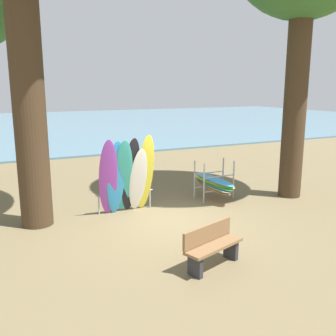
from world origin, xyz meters
name	(u,v)px	position (x,y,z in m)	size (l,w,h in m)	color
ground_plane	(171,222)	(0.00, 0.00, 0.00)	(80.00, 80.00, 0.00)	brown
lake_water	(37,125)	(0.00, 28.55, 0.05)	(80.00, 36.00, 0.10)	slate
leaning_board_pile	(127,177)	(-0.79, 1.23, 1.07)	(1.72, 0.80, 2.27)	purple
board_storage_rack	(213,183)	(2.21, 1.42, 0.52)	(1.15, 2.13, 1.25)	#9EA0A5
park_bench	(212,245)	(-0.36, -2.61, 0.45)	(1.46, 0.83, 0.85)	#2D2D33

